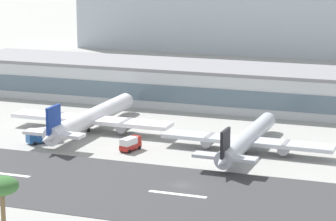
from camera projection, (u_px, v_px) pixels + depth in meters
ground_plane at (183, 185)px, 151.88m from camera, size 1400.00×1400.00×0.00m
runway_strip at (174, 194)px, 146.61m from camera, size 800.00×34.95×0.08m
runway_centreline_dash_3 at (5, 174)px, 159.27m from camera, size 12.00×1.20×0.01m
runway_centreline_dash_4 at (177, 194)px, 146.34m from camera, size 12.00×1.20×0.01m
terminal_building at (224, 86)px, 226.70m from camera, size 168.69×25.99×12.14m
distant_hotel_block at (227, 1)px, 340.31m from camera, size 139.85×28.57×45.96m
airliner_navy_tail_gate_0 at (89, 119)px, 195.05m from camera, size 44.60×51.49×10.75m
airliner_black_tail_gate_1 at (246, 140)px, 175.01m from camera, size 41.53×46.34×9.67m
service_box_truck_0 at (130, 143)px, 177.35m from camera, size 3.78×6.39×3.25m
service_fuel_truck_1 at (43, 135)px, 184.54m from camera, size 7.01×8.45×3.95m
palm_tree_1 at (2, 190)px, 107.97m from camera, size 5.01×5.01×15.27m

